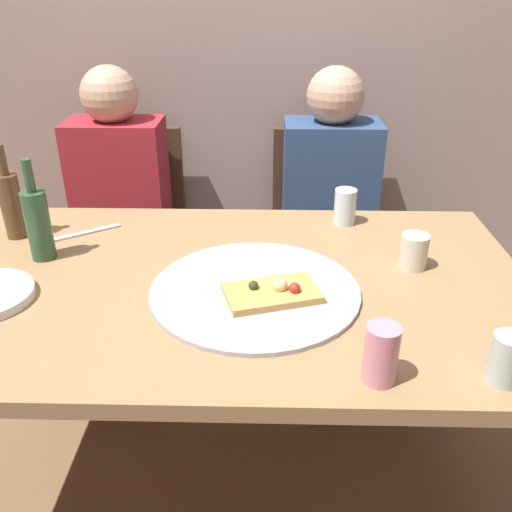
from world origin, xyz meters
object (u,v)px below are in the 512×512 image
at_px(chair_right, 325,228).
at_px(wine_bottle, 11,204).
at_px(table_knife, 85,233).
at_px(guest_in_sweater, 117,211).
at_px(chair_left, 129,226).
at_px(dining_table, 214,303).
at_px(pizza_tray, 255,291).
at_px(tumbler_near, 414,251).
at_px(pizza_slice_last, 273,292).
at_px(tumbler_far, 506,359).
at_px(beer_bottle, 38,223).
at_px(wine_glass, 345,207).
at_px(soda_can, 381,354).
at_px(guest_in_beanie, 330,214).

bearing_deg(chair_right, wine_bottle, 32.30).
bearing_deg(table_knife, guest_in_sweater, 60.04).
relative_size(table_knife, chair_left, 0.24).
relative_size(dining_table, chair_left, 1.81).
distance_m(pizza_tray, table_knife, 0.62).
bearing_deg(tumbler_near, dining_table, -171.66).
xyz_separation_m(pizza_slice_last, guest_in_sweater, (-0.60, 0.82, -0.14)).
height_order(pizza_tray, tumbler_far, tumbler_far).
relative_size(beer_bottle, tumbler_near, 3.00).
height_order(table_knife, chair_left, chair_left).
relative_size(wine_bottle, wine_glass, 2.51).
xyz_separation_m(tumbler_near, wine_glass, (-0.15, 0.28, 0.01)).
bearing_deg(table_knife, pizza_tray, -66.14).
relative_size(tumbler_near, soda_can, 0.77).
distance_m(dining_table, pizza_slice_last, 0.21).
distance_m(wine_bottle, guest_in_beanie, 1.11).
xyz_separation_m(soda_can, guest_in_beanie, (0.02, 1.10, -0.18)).
relative_size(pizza_tray, soda_can, 4.23).
height_order(beer_bottle, table_knife, beer_bottle).
distance_m(beer_bottle, table_knife, 0.20).
height_order(beer_bottle, chair_left, beer_bottle).
relative_size(table_knife, guest_in_beanie, 0.19).
xyz_separation_m(dining_table, tumbler_near, (0.53, 0.08, 0.12)).
bearing_deg(wine_bottle, pizza_tray, -23.27).
relative_size(dining_table, tumbler_near, 17.40).
bearing_deg(guest_in_sweater, table_knife, 94.08).
height_order(dining_table, wine_bottle, wine_bottle).
bearing_deg(pizza_slice_last, wine_glass, 64.15).
bearing_deg(wine_bottle, tumbler_near, -8.24).
bearing_deg(chair_right, chair_left, 0.00).
xyz_separation_m(pizza_tray, beer_bottle, (-0.59, 0.17, 0.10)).
bearing_deg(tumbler_far, guest_in_sweater, 133.55).
relative_size(wine_bottle, beer_bottle, 0.99).
relative_size(soda_can, guest_in_beanie, 0.10).
distance_m(wine_bottle, chair_right, 1.22).
height_order(table_knife, guest_in_beanie, guest_in_beanie).
height_order(wine_bottle, chair_left, wine_bottle).
distance_m(dining_table, chair_left, 0.99).
bearing_deg(tumbler_far, table_knife, 147.51).
bearing_deg(guest_in_beanie, dining_table, 62.07).
bearing_deg(tumbler_far, tumbler_near, 98.34).
height_order(dining_table, tumbler_near, tumbler_near).
relative_size(pizza_tray, guest_in_beanie, 0.44).
distance_m(tumbler_near, table_knife, 0.96).
xyz_separation_m(table_knife, chair_left, (-0.03, 0.60, -0.25)).
xyz_separation_m(soda_can, table_knife, (-0.77, 0.64, -0.06)).
bearing_deg(soda_can, guest_in_beanie, 88.84).
xyz_separation_m(wine_bottle, tumbler_near, (1.13, -0.16, -0.06)).
bearing_deg(pizza_tray, guest_in_sweater, 125.47).
height_order(tumbler_near, soda_can, soda_can).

